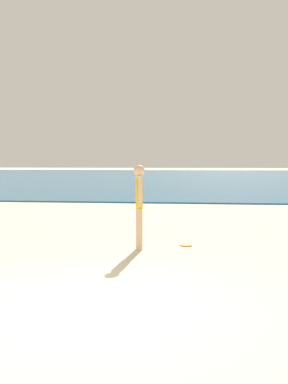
{
  "coord_description": "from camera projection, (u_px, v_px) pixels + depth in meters",
  "views": [
    {
      "loc": [
        1.15,
        -4.66,
        1.63
      ],
      "look_at": [
        0.04,
        5.06,
        0.95
      ],
      "focal_mm": 41.6,
      "sensor_mm": 36.0,
      "label": 1
    }
  ],
  "objects": [
    {
      "name": "ground",
      "position": [
        88.0,
        311.0,
        4.86
      ],
      "size": [
        200.0,
        200.0,
        0.0
      ],
      "primitive_type": "plane",
      "color": "beige"
    },
    {
      "name": "water",
      "position": [
        183.0,
        176.0,
        46.76
      ],
      "size": [
        160.0,
        60.0,
        0.06
      ],
      "primitive_type": "cube",
      "color": "#1E6B9E",
      "rests_on": "ground"
    },
    {
      "name": "frisbee",
      "position": [
        186.0,
        245.0,
        8.57
      ],
      "size": [
        0.23,
        0.23,
        0.03
      ],
      "primitive_type": "cylinder",
      "color": "orange",
      "rests_on": "ground"
    },
    {
      "name": "person_standing",
      "position": [
        139.0,
        202.0,
        8.15
      ],
      "size": [
        0.21,
        0.35,
        1.56
      ],
      "rotation": [
        0.0,
        0.0,
        4.96
      ],
      "color": "#DDAD84",
      "rests_on": "ground"
    }
  ]
}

